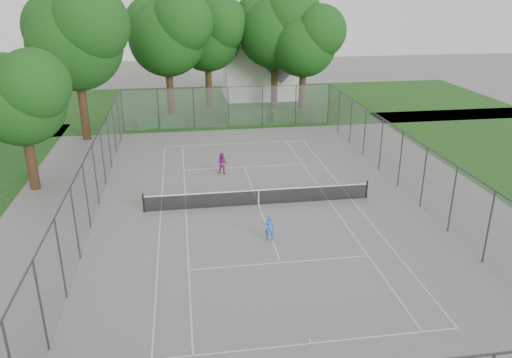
{
  "coord_description": "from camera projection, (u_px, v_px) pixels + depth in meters",
  "views": [
    {
      "loc": [
        -4.04,
        -25.55,
        11.68
      ],
      "look_at": [
        0.0,
        1.0,
        1.2
      ],
      "focal_mm": 35.0,
      "sensor_mm": 36.0,
      "label": 1
    }
  ],
  "objects": [
    {
      "name": "hedge_left",
      "position": [
        162.0,
        122.0,
        43.7
      ],
      "size": [
        3.9,
        1.17,
        0.98
      ],
      "primitive_type": "cube",
      "color": "#184D19",
      "rests_on": "ground"
    },
    {
      "name": "tree_side_front",
      "position": [
        21.0,
        94.0,
        28.47
      ],
      "size": [
        5.92,
        5.41,
        8.52
      ],
      "color": "#332112",
      "rests_on": "ground"
    },
    {
      "name": "tree_side_back",
      "position": [
        75.0,
        35.0,
        37.45
      ],
      "size": [
        8.25,
        7.53,
        11.86
      ],
      "color": "#332112",
      "rests_on": "ground"
    },
    {
      "name": "tree_far_midright",
      "position": [
        276.0,
        25.0,
        47.91
      ],
      "size": [
        8.15,
        7.45,
        11.72
      ],
      "color": "#332112",
      "rests_on": "ground"
    },
    {
      "name": "girl_player",
      "position": [
        269.0,
        228.0,
        24.22
      ],
      "size": [
        0.52,
        0.38,
        1.33
      ],
      "primitive_type": "imported",
      "rotation": [
        0.0,
        0.0,
        3.01
      ],
      "color": "blue",
      "rests_on": "ground"
    },
    {
      "name": "house",
      "position": [
        259.0,
        62.0,
        54.26
      ],
      "size": [
        7.62,
        5.91,
        9.49
      ],
      "color": "silver",
      "rests_on": "ground"
    },
    {
      "name": "hedge_mid",
      "position": [
        246.0,
        116.0,
        45.22
      ],
      "size": [
        3.55,
        1.02,
        1.12
      ],
      "primitive_type": "cube",
      "color": "#184D19",
      "rests_on": "ground"
    },
    {
      "name": "court_markings",
      "position": [
        259.0,
        205.0,
        28.34
      ],
      "size": [
        11.03,
        23.83,
        0.01
      ],
      "color": "silver",
      "rests_on": "ground"
    },
    {
      "name": "tree_far_left",
      "position": [
        168.0,
        31.0,
        44.32
      ],
      "size": [
        7.92,
        7.23,
        11.39
      ],
      "color": "#332112",
      "rests_on": "ground"
    },
    {
      "name": "tennis_net",
      "position": [
        259.0,
        197.0,
        28.16
      ],
      "size": [
        12.87,
        0.1,
        1.1
      ],
      "color": "black",
      "rests_on": "ground"
    },
    {
      "name": "hedge_right",
      "position": [
        288.0,
        115.0,
        46.0
      ],
      "size": [
        2.91,
        1.07,
        0.87
      ],
      "primitive_type": "cube",
      "color": "#184D19",
      "rests_on": "ground"
    },
    {
      "name": "tree_far_right",
      "position": [
        305.0,
        39.0,
        46.62
      ],
      "size": [
        7.07,
        6.45,
        10.16
      ],
      "color": "#332112",
      "rests_on": "ground"
    },
    {
      "name": "grass_far",
      "position": [
        220.0,
        104.0,
        52.29
      ],
      "size": [
        60.0,
        20.0,
        0.0
      ],
      "primitive_type": "cube",
      "color": "#1A4313",
      "rests_on": "ground"
    },
    {
      "name": "perimeter_fence",
      "position": [
        259.0,
        175.0,
        27.69
      ],
      "size": [
        18.08,
        34.08,
        3.52
      ],
      "color": "#38383D",
      "rests_on": "ground"
    },
    {
      "name": "tree_far_midleft",
      "position": [
        208.0,
        32.0,
        48.23
      ],
      "size": [
        7.52,
        6.87,
        10.81
      ],
      "color": "#332112",
      "rests_on": "ground"
    },
    {
      "name": "woman_player",
      "position": [
        222.0,
        164.0,
        32.75
      ],
      "size": [
        0.86,
        0.77,
        1.45
      ],
      "primitive_type": "imported",
      "rotation": [
        0.0,
        0.0,
        -0.38
      ],
      "color": "#812B6F",
      "rests_on": "ground"
    },
    {
      "name": "ground",
      "position": [
        259.0,
        205.0,
        28.35
      ],
      "size": [
        120.0,
        120.0,
        0.0
      ],
      "primitive_type": "plane",
      "color": "slate",
      "rests_on": "ground"
    }
  ]
}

